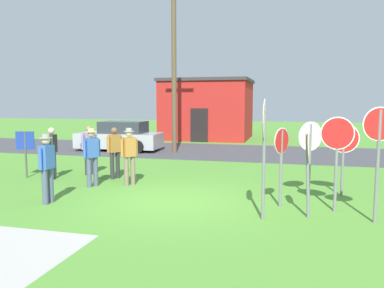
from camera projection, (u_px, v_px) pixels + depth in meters
The scene contains 19 objects.
ground_plane at pixel (171, 202), 9.66m from camera, with size 80.00×80.00×0.00m, color #518E33.
street_asphalt at pixel (230, 152), 19.20m from camera, with size 60.00×6.40×0.01m, color #424247.
building_background at pixel (208, 109), 26.02m from camera, with size 5.82×5.31×4.01m.
utility_pole at pixel (174, 57), 18.46m from camera, with size 1.80×0.24×8.97m.
parked_car_on_street at pixel (120, 137), 19.70m from camera, with size 4.36×2.13×1.51m.
stop_sign_leaning_left at pixel (281, 154), 9.07m from camera, with size 0.32×0.55×1.91m.
stop_sign_leaning_right at pixel (343, 147), 10.11m from camera, with size 0.79×0.07×1.96m.
stop_sign_rear_right at pixel (337, 147), 8.68m from camera, with size 0.75×0.14×2.19m.
stop_sign_center_cluster at pixel (310, 146), 10.02m from camera, with size 0.62×0.49×2.01m.
stop_sign_nearest at pixel (379, 145), 7.80m from camera, with size 0.69×0.19×2.43m.
stop_sign_tallest at pixel (264, 137), 8.01m from camera, with size 0.07×0.83×2.59m.
stop_sign_rear_left at pixel (308, 160), 8.21m from camera, with size 0.16×0.64×1.89m.
person_in_blue at pixel (51, 149), 12.34m from camera, with size 0.40×0.56×1.69m.
person_holding_notes at pixel (92, 154), 11.26m from camera, with size 0.37×0.51×1.74m.
person_in_dark_shirt at pixel (129, 152), 11.46m from camera, with size 0.47×0.48×1.74m.
person_in_teal at pixel (89, 147), 13.13m from camera, with size 0.40×0.47×1.69m.
person_near_signs at pixel (114, 149), 12.45m from camera, with size 0.45×0.51×1.69m.
person_with_sunhat at pixel (47, 164), 9.39m from camera, with size 0.32×0.57×1.74m.
info_panel_leftmost at pixel (25, 146), 12.58m from camera, with size 0.58×0.20×1.55m.
Camera 1 is at (2.85, -9.01, 2.53)m, focal length 35.62 mm.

